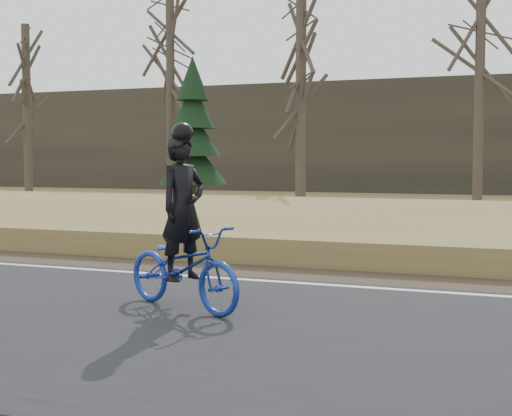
% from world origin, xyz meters
% --- Properties ---
extents(ground, '(120.00, 120.00, 0.00)m').
position_xyz_m(ground, '(0.00, 0.00, 0.00)').
color(ground, olive).
rests_on(ground, ground).
extents(road, '(120.00, 6.00, 0.06)m').
position_xyz_m(road, '(0.00, -2.50, 0.03)').
color(road, black).
rests_on(road, ground).
extents(edge_line, '(120.00, 0.12, 0.01)m').
position_xyz_m(edge_line, '(0.00, 0.20, 0.07)').
color(edge_line, silver).
rests_on(edge_line, road).
extents(shoulder, '(120.00, 1.60, 0.04)m').
position_xyz_m(shoulder, '(0.00, 1.20, 0.02)').
color(shoulder, '#473A2B').
rests_on(shoulder, ground).
extents(embankment, '(120.00, 5.00, 0.44)m').
position_xyz_m(embankment, '(0.00, 4.20, 0.22)').
color(embankment, olive).
rests_on(embankment, ground).
extents(ballast, '(120.00, 3.00, 0.45)m').
position_xyz_m(ballast, '(0.00, 8.00, 0.23)').
color(ballast, slate).
rests_on(ballast, ground).
extents(railroad, '(120.00, 2.40, 0.29)m').
position_xyz_m(railroad, '(0.00, 8.00, 0.53)').
color(railroad, black).
rests_on(railroad, ballast).
extents(treeline_backdrop, '(120.00, 4.00, 6.00)m').
position_xyz_m(treeline_backdrop, '(0.00, 30.00, 3.00)').
color(treeline_backdrop, '#383328').
rests_on(treeline_backdrop, ground).
extents(cyclist, '(2.00, 1.35, 2.20)m').
position_xyz_m(cyclist, '(1.63, -1.92, 0.75)').
color(cyclist, navy).
rests_on(cyclist, road).
extents(bare_tree_far_left, '(0.36, 0.36, 7.45)m').
position_xyz_m(bare_tree_far_left, '(-14.39, 15.45, 3.72)').
color(bare_tree_far_left, '#494036').
rests_on(bare_tree_far_left, ground).
extents(bare_tree_left, '(0.36, 0.36, 8.98)m').
position_xyz_m(bare_tree_left, '(-8.63, 17.43, 4.49)').
color(bare_tree_left, '#494036').
rests_on(bare_tree_left, ground).
extents(bare_tree_near_left, '(0.36, 0.36, 7.31)m').
position_xyz_m(bare_tree_near_left, '(-1.89, 14.08, 3.66)').
color(bare_tree_near_left, '#494036').
rests_on(bare_tree_near_left, ground).
extents(bare_tree_center, '(0.36, 0.36, 9.32)m').
position_xyz_m(bare_tree_center, '(3.77, 17.04, 4.66)').
color(bare_tree_center, '#494036').
rests_on(bare_tree_center, ground).
extents(conifer, '(2.60, 2.60, 5.71)m').
position_xyz_m(conifer, '(-6.53, 15.22, 2.70)').
color(conifer, '#494036').
rests_on(conifer, ground).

